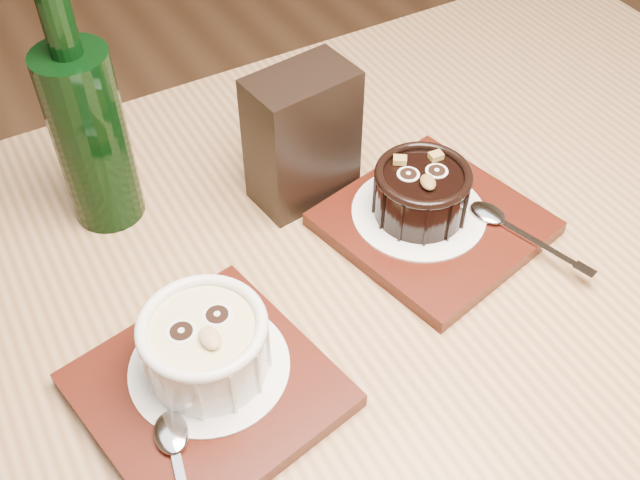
{
  "coord_description": "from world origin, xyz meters",
  "views": [
    {
      "loc": [
        -0.33,
        -0.51,
        1.27
      ],
      "look_at": [
        -0.11,
        -0.13,
        0.81
      ],
      "focal_mm": 42.0,
      "sensor_mm": 36.0,
      "label": 1
    }
  ],
  "objects_px": {
    "ramekin_dark": "(422,190)",
    "condiment_stand": "(302,138)",
    "green_bottle": "(90,132)",
    "tray_left": "(208,390)",
    "table": "(356,371)",
    "tray_right": "(433,224)",
    "ramekin_white": "(205,343)"
  },
  "relations": [
    {
      "from": "ramekin_white",
      "to": "condiment_stand",
      "type": "bearing_deg",
      "value": 40.44
    },
    {
      "from": "tray_right",
      "to": "condiment_stand",
      "type": "xyz_separation_m",
      "value": [
        -0.08,
        0.11,
        0.06
      ]
    },
    {
      "from": "ramekin_dark",
      "to": "green_bottle",
      "type": "xyz_separation_m",
      "value": [
        -0.25,
        0.17,
        0.05
      ]
    },
    {
      "from": "tray_left",
      "to": "ramekin_white",
      "type": "distance_m",
      "value": 0.04
    },
    {
      "from": "ramekin_dark",
      "to": "condiment_stand",
      "type": "bearing_deg",
      "value": 147.51
    },
    {
      "from": "ramekin_white",
      "to": "condiment_stand",
      "type": "xyz_separation_m",
      "value": [
        0.18,
        0.16,
        0.02
      ]
    },
    {
      "from": "tray_left",
      "to": "condiment_stand",
      "type": "height_order",
      "value": "condiment_stand"
    },
    {
      "from": "table",
      "to": "ramekin_dark",
      "type": "height_order",
      "value": "ramekin_dark"
    },
    {
      "from": "table",
      "to": "green_bottle",
      "type": "distance_m",
      "value": 0.34
    },
    {
      "from": "table",
      "to": "condiment_stand",
      "type": "bearing_deg",
      "value": 77.58
    },
    {
      "from": "table",
      "to": "condiment_stand",
      "type": "distance_m",
      "value": 0.23
    },
    {
      "from": "table",
      "to": "condiment_stand",
      "type": "xyz_separation_m",
      "value": [
        0.04,
        0.16,
        0.16
      ]
    },
    {
      "from": "tray_left",
      "to": "ramekin_white",
      "type": "height_order",
      "value": "ramekin_white"
    },
    {
      "from": "table",
      "to": "tray_left",
      "type": "height_order",
      "value": "tray_left"
    },
    {
      "from": "tray_left",
      "to": "ramekin_white",
      "type": "bearing_deg",
      "value": 57.5
    },
    {
      "from": "table",
      "to": "tray_right",
      "type": "bearing_deg",
      "value": 23.55
    },
    {
      "from": "table",
      "to": "ramekin_white",
      "type": "relative_size",
      "value": 12.03
    },
    {
      "from": "ramekin_white",
      "to": "tray_right",
      "type": "xyz_separation_m",
      "value": [
        0.26,
        0.05,
        -0.04
      ]
    },
    {
      "from": "tray_left",
      "to": "condiment_stand",
      "type": "distance_m",
      "value": 0.26
    },
    {
      "from": "tray_right",
      "to": "ramekin_white",
      "type": "bearing_deg",
      "value": -170.02
    },
    {
      "from": "tray_right",
      "to": "condiment_stand",
      "type": "height_order",
      "value": "condiment_stand"
    },
    {
      "from": "green_bottle",
      "to": "tray_right",
      "type": "bearing_deg",
      "value": -35.32
    },
    {
      "from": "tray_left",
      "to": "tray_right",
      "type": "xyz_separation_m",
      "value": [
        0.27,
        0.06,
        0.0
      ]
    },
    {
      "from": "table",
      "to": "ramekin_dark",
      "type": "distance_m",
      "value": 0.19
    },
    {
      "from": "tray_left",
      "to": "ramekin_dark",
      "type": "relative_size",
      "value": 1.96
    },
    {
      "from": "condiment_stand",
      "to": "green_bottle",
      "type": "relative_size",
      "value": 0.55
    },
    {
      "from": "table",
      "to": "ramekin_dark",
      "type": "xyz_separation_m",
      "value": [
        0.11,
        0.06,
        0.14
      ]
    },
    {
      "from": "ramekin_dark",
      "to": "green_bottle",
      "type": "distance_m",
      "value": 0.31
    },
    {
      "from": "ramekin_white",
      "to": "green_bottle",
      "type": "distance_m",
      "value": 0.24
    },
    {
      "from": "ramekin_dark",
      "to": "condiment_stand",
      "type": "height_order",
      "value": "condiment_stand"
    },
    {
      "from": "ramekin_dark",
      "to": "green_bottle",
      "type": "bearing_deg",
      "value": 166.51
    },
    {
      "from": "table",
      "to": "green_bottle",
      "type": "relative_size",
      "value": 4.79
    }
  ]
}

